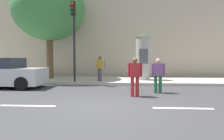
% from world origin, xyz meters
% --- Properties ---
extents(ground_plane, '(80.00, 80.00, 0.00)m').
position_xyz_m(ground_plane, '(0.00, 0.00, 0.00)').
color(ground_plane, '#38383A').
extents(sidewalk_curb, '(36.00, 4.00, 0.15)m').
position_xyz_m(sidewalk_curb, '(0.00, 7.00, 0.07)').
color(sidewalk_curb, '#B2ADA3').
rests_on(sidewalk_curb, ground_plane).
extents(lane_markings, '(25.80, 0.16, 0.01)m').
position_xyz_m(lane_markings, '(-0.00, 0.00, 0.00)').
color(lane_markings, silver).
rests_on(lane_markings, ground_plane).
extents(building_backdrop, '(36.00, 5.00, 11.66)m').
position_xyz_m(building_backdrop, '(0.00, 12.00, 5.83)').
color(building_backdrop, '#B7A893').
rests_on(building_backdrop, ground_plane).
extents(traffic_light, '(0.24, 0.45, 4.49)m').
position_xyz_m(traffic_light, '(-2.26, 5.24, 3.16)').
color(traffic_light, black).
rests_on(traffic_light, sidewalk_curb).
extents(poster_column, '(0.98, 0.98, 2.88)m').
position_xyz_m(poster_column, '(1.76, 6.78, 1.61)').
color(poster_column, '#9E9B93').
rests_on(poster_column, sidewalk_curb).
extents(street_tree, '(4.79, 4.79, 6.63)m').
position_xyz_m(street_tree, '(-4.48, 7.39, 4.73)').
color(street_tree, brown).
rests_on(street_tree, sidewalk_curb).
extents(pedestrian_in_light_jacket, '(0.57, 0.42, 1.53)m').
position_xyz_m(pedestrian_in_light_jacket, '(1.04, 1.82, 0.90)').
color(pedestrian_in_light_jacket, maroon).
rests_on(pedestrian_in_light_jacket, ground_plane).
extents(pedestrian_with_bag, '(0.58, 0.39, 1.49)m').
position_xyz_m(pedestrian_with_bag, '(2.07, 2.71, 0.88)').
color(pedestrian_with_bag, '#1E5938').
rests_on(pedestrian_with_bag, ground_plane).
extents(pedestrian_tallest, '(0.54, 0.56, 1.50)m').
position_xyz_m(pedestrian_tallest, '(-0.82, 5.76, 1.04)').
color(pedestrian_tallest, '#4C4C51').
rests_on(pedestrian_tallest, sidewalk_curb).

